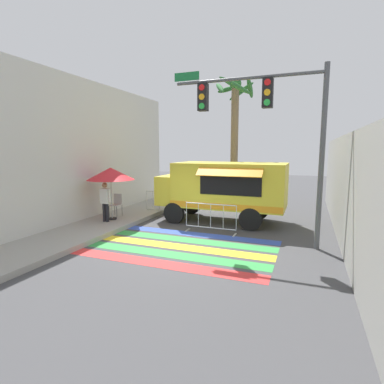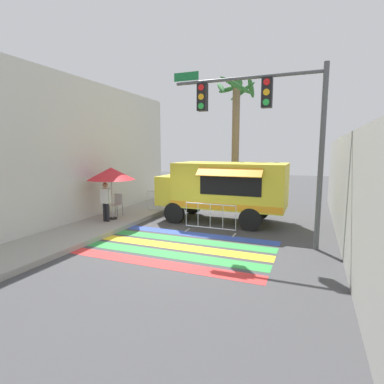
# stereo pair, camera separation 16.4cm
# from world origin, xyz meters

# --- Properties ---
(ground_plane) EXTENTS (60.00, 60.00, 0.00)m
(ground_plane) POSITION_xyz_m (0.00, 0.00, 0.00)
(ground_plane) COLOR #424244
(sidewalk_left) EXTENTS (4.40, 16.00, 0.18)m
(sidewalk_left) POSITION_xyz_m (-4.81, 0.00, 0.09)
(sidewalk_left) COLOR #99968E
(sidewalk_left) RESTS_ON ground_plane
(building_left_facade) EXTENTS (0.25, 16.00, 6.00)m
(building_left_facade) POSITION_xyz_m (-4.96, 0.00, 3.00)
(building_left_facade) COLOR silver
(building_left_facade) RESTS_ON ground_plane
(concrete_wall_right) EXTENTS (0.20, 16.00, 3.58)m
(concrete_wall_right) POSITION_xyz_m (5.07, 3.00, 1.79)
(concrete_wall_right) COLOR gray
(concrete_wall_right) RESTS_ON ground_plane
(crosswalk_painted) EXTENTS (6.40, 3.60, 0.01)m
(crosswalk_painted) POSITION_xyz_m (0.00, -0.32, 0.00)
(crosswalk_painted) COLOR red
(crosswalk_painted) RESTS_ON ground_plane
(food_truck) EXTENTS (5.39, 2.69, 2.55)m
(food_truck) POSITION_xyz_m (0.44, 3.51, 1.53)
(food_truck) COLOR yellow
(food_truck) RESTS_ON ground_plane
(traffic_signal_pole) EXTENTS (4.93, 0.29, 5.71)m
(traffic_signal_pole) POSITION_xyz_m (2.63, 1.07, 4.15)
(traffic_signal_pole) COLOR #515456
(traffic_signal_pole) RESTS_ON ground_plane
(patio_umbrella) EXTENTS (1.95, 1.95, 2.19)m
(patio_umbrella) POSITION_xyz_m (-3.71, 1.49, 2.10)
(patio_umbrella) COLOR black
(patio_umbrella) RESTS_ON sidewalk_left
(folding_chair) EXTENTS (0.42, 0.42, 0.98)m
(folding_chair) POSITION_xyz_m (-3.92, 2.13, 0.78)
(folding_chair) COLOR #4C4C51
(folding_chair) RESTS_ON sidewalk_left
(vendor_person) EXTENTS (0.53, 0.21, 1.61)m
(vendor_person) POSITION_xyz_m (-3.69, 1.04, 1.09)
(vendor_person) COLOR black
(vendor_person) RESTS_ON sidewalk_left
(barricade_front) EXTENTS (1.97, 0.44, 1.12)m
(barricade_front) POSITION_xyz_m (0.61, 1.59, 0.55)
(barricade_front) COLOR #B7BABF
(barricade_front) RESTS_ON ground_plane
(barricade_side) EXTENTS (1.40, 0.44, 1.12)m
(barricade_side) POSITION_xyz_m (-2.72, 3.86, 0.53)
(barricade_side) COLOR #B7BABF
(barricade_side) RESTS_ON ground_plane
(palm_tree) EXTENTS (2.19, 2.15, 6.75)m
(palm_tree) POSITION_xyz_m (0.21, 6.81, 4.44)
(palm_tree) COLOR #7A664C
(palm_tree) RESTS_ON ground_plane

